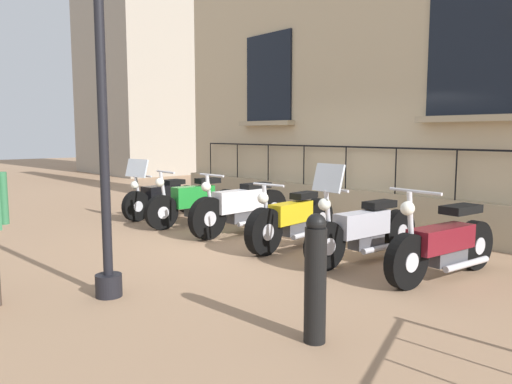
{
  "coord_description": "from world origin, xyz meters",
  "views": [
    {
      "loc": [
        4.96,
        5.89,
        1.73
      ],
      "look_at": [
        -0.2,
        0.0,
        0.8
      ],
      "focal_mm": 34.58,
      "sensor_mm": 36.0,
      "label": 1
    }
  ],
  "objects_px": {
    "motorcycle_green": "(195,203)",
    "motorcycle_silver": "(363,231)",
    "motorcycle_maroon": "(443,245)",
    "motorcycle_black": "(162,197)",
    "bollard": "(315,278)",
    "motorcycle_yellow": "(292,221)",
    "motorcycle_white": "(241,208)"
  },
  "relations": [
    {
      "from": "motorcycle_silver",
      "to": "motorcycle_green",
      "type": "bearing_deg",
      "value": -86.69
    },
    {
      "from": "motorcycle_white",
      "to": "motorcycle_yellow",
      "type": "height_order",
      "value": "motorcycle_white"
    },
    {
      "from": "motorcycle_yellow",
      "to": "motorcycle_silver",
      "type": "relative_size",
      "value": 0.96
    },
    {
      "from": "motorcycle_black",
      "to": "motorcycle_maroon",
      "type": "bearing_deg",
      "value": 92.39
    },
    {
      "from": "motorcycle_black",
      "to": "motorcycle_white",
      "type": "bearing_deg",
      "value": 94.08
    },
    {
      "from": "motorcycle_black",
      "to": "bollard",
      "type": "relative_size",
      "value": 1.81
    },
    {
      "from": "motorcycle_green",
      "to": "motorcycle_yellow",
      "type": "xyz_separation_m",
      "value": [
        -0.09,
        2.5,
        -0.02
      ]
    },
    {
      "from": "motorcycle_maroon",
      "to": "motorcycle_white",
      "type": "bearing_deg",
      "value": -88.69
    },
    {
      "from": "motorcycle_silver",
      "to": "bollard",
      "type": "distance_m",
      "value": 2.82
    },
    {
      "from": "motorcycle_white",
      "to": "bollard",
      "type": "relative_size",
      "value": 2.05
    },
    {
      "from": "motorcycle_yellow",
      "to": "motorcycle_maroon",
      "type": "distance_m",
      "value": 2.36
    },
    {
      "from": "bollard",
      "to": "motorcycle_silver",
      "type": "bearing_deg",
      "value": -151.4
    },
    {
      "from": "motorcycle_maroon",
      "to": "bollard",
      "type": "height_order",
      "value": "motorcycle_maroon"
    },
    {
      "from": "motorcycle_yellow",
      "to": "motorcycle_silver",
      "type": "bearing_deg",
      "value": 95.74
    },
    {
      "from": "motorcycle_white",
      "to": "motorcycle_silver",
      "type": "bearing_deg",
      "value": 90.95
    },
    {
      "from": "motorcycle_green",
      "to": "motorcycle_silver",
      "type": "distance_m",
      "value": 3.73
    },
    {
      "from": "motorcycle_maroon",
      "to": "motorcycle_silver",
      "type": "bearing_deg",
      "value": -87.89
    },
    {
      "from": "motorcycle_green",
      "to": "motorcycle_maroon",
      "type": "height_order",
      "value": "motorcycle_maroon"
    },
    {
      "from": "motorcycle_yellow",
      "to": "motorcycle_green",
      "type": "bearing_deg",
      "value": -87.89
    },
    {
      "from": "motorcycle_black",
      "to": "motorcycle_yellow",
      "type": "distance_m",
      "value": 3.71
    },
    {
      "from": "motorcycle_black",
      "to": "motorcycle_white",
      "type": "height_order",
      "value": "motorcycle_black"
    },
    {
      "from": "motorcycle_green",
      "to": "bollard",
      "type": "xyz_separation_m",
      "value": [
        2.25,
        5.07,
        0.12
      ]
    },
    {
      "from": "motorcycle_black",
      "to": "bollard",
      "type": "height_order",
      "value": "motorcycle_black"
    },
    {
      "from": "motorcycle_black",
      "to": "motorcycle_silver",
      "type": "xyz_separation_m",
      "value": [
        -0.21,
        4.93,
        0.0
      ]
    },
    {
      "from": "motorcycle_green",
      "to": "motorcycle_yellow",
      "type": "bearing_deg",
      "value": 92.11
    },
    {
      "from": "motorcycle_green",
      "to": "motorcycle_silver",
      "type": "xyz_separation_m",
      "value": [
        -0.22,
        3.72,
        -0.01
      ]
    },
    {
      "from": "motorcycle_white",
      "to": "motorcycle_yellow",
      "type": "distance_m",
      "value": 1.34
    },
    {
      "from": "motorcycle_yellow",
      "to": "bollard",
      "type": "height_order",
      "value": "bollard"
    },
    {
      "from": "motorcycle_green",
      "to": "motorcycle_maroon",
      "type": "xyz_separation_m",
      "value": [
        -0.26,
        4.85,
        -0.02
      ]
    },
    {
      "from": "motorcycle_maroon",
      "to": "motorcycle_black",
      "type": "bearing_deg",
      "value": -87.61
    },
    {
      "from": "motorcycle_black",
      "to": "motorcycle_silver",
      "type": "distance_m",
      "value": 4.94
    },
    {
      "from": "motorcycle_green",
      "to": "motorcycle_yellow",
      "type": "height_order",
      "value": "motorcycle_green"
    }
  ]
}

